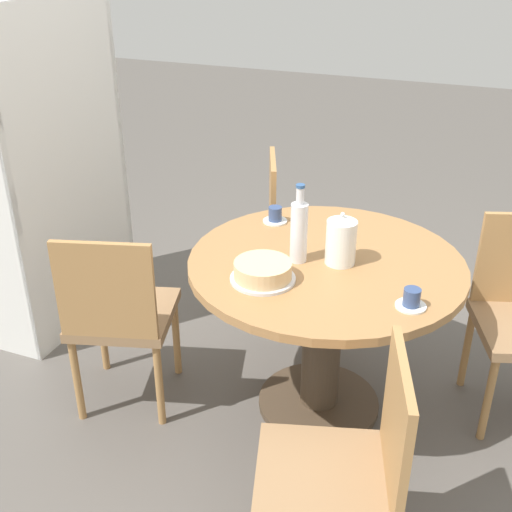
{
  "coord_description": "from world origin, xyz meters",
  "views": [
    {
      "loc": [
        -2.23,
        -0.58,
        1.95
      ],
      "look_at": [
        0.0,
        0.31,
        0.71
      ],
      "focal_mm": 45.0,
      "sensor_mm": 36.0,
      "label": 1
    }
  ],
  "objects_px": {
    "cup_b": "(275,216)",
    "chair_a": "(119,314)",
    "coffee_pot": "(341,240)",
    "water_bottle": "(299,230)",
    "cake_main": "(263,272)",
    "chair_d": "(297,229)",
    "bookshelf": "(57,178)",
    "cup_a": "(411,300)",
    "chair_b": "(345,471)"
  },
  "relations": [
    {
      "from": "cup_a",
      "to": "cup_b",
      "type": "distance_m",
      "value": 0.86
    },
    {
      "from": "coffee_pot",
      "to": "bookshelf",
      "type": "bearing_deg",
      "value": 80.36
    },
    {
      "from": "chair_a",
      "to": "water_bottle",
      "type": "height_order",
      "value": "water_bottle"
    },
    {
      "from": "cake_main",
      "to": "cup_b",
      "type": "relative_size",
      "value": 2.27
    },
    {
      "from": "coffee_pot",
      "to": "chair_a",
      "type": "bearing_deg",
      "value": 109.48
    },
    {
      "from": "coffee_pot",
      "to": "cup_a",
      "type": "relative_size",
      "value": 1.98
    },
    {
      "from": "bookshelf",
      "to": "water_bottle",
      "type": "xyz_separation_m",
      "value": [
        -0.31,
        -1.4,
        0.08
      ]
    },
    {
      "from": "chair_a",
      "to": "cup_b",
      "type": "bearing_deg",
      "value": -146.58
    },
    {
      "from": "chair_d",
      "to": "cup_a",
      "type": "xyz_separation_m",
      "value": [
        -1.01,
        -0.75,
        0.3
      ]
    },
    {
      "from": "water_bottle",
      "to": "cake_main",
      "type": "bearing_deg",
      "value": 159.8
    },
    {
      "from": "chair_b",
      "to": "water_bottle",
      "type": "relative_size",
      "value": 2.7
    },
    {
      "from": "chair_b",
      "to": "chair_d",
      "type": "height_order",
      "value": "same"
    },
    {
      "from": "chair_d",
      "to": "coffee_pot",
      "type": "height_order",
      "value": "coffee_pot"
    },
    {
      "from": "chair_d",
      "to": "cake_main",
      "type": "relative_size",
      "value": 3.51
    },
    {
      "from": "cup_b",
      "to": "cup_a",
      "type": "bearing_deg",
      "value": -126.13
    },
    {
      "from": "chair_a",
      "to": "cup_a",
      "type": "bearing_deg",
      "value": 166.9
    },
    {
      "from": "cup_b",
      "to": "chair_b",
      "type": "bearing_deg",
      "value": -149.99
    },
    {
      "from": "chair_b",
      "to": "chair_d",
      "type": "xyz_separation_m",
      "value": [
        1.59,
        0.68,
        0.0
      ]
    },
    {
      "from": "cup_b",
      "to": "chair_a",
      "type": "bearing_deg",
      "value": 139.91
    },
    {
      "from": "coffee_pot",
      "to": "cup_a",
      "type": "distance_m",
      "value": 0.4
    },
    {
      "from": "cup_b",
      "to": "cake_main",
      "type": "bearing_deg",
      "value": -164.84
    },
    {
      "from": "bookshelf",
      "to": "cup_a",
      "type": "xyz_separation_m",
      "value": [
        -0.5,
        -1.88,
        -0.02
      ]
    },
    {
      "from": "chair_a",
      "to": "cup_b",
      "type": "relative_size",
      "value": 7.95
    },
    {
      "from": "chair_a",
      "to": "cake_main",
      "type": "height_order",
      "value": "chair_a"
    },
    {
      "from": "chair_b",
      "to": "bookshelf",
      "type": "relative_size",
      "value": 0.53
    },
    {
      "from": "chair_d",
      "to": "coffee_pot",
      "type": "relative_size",
      "value": 4.02
    },
    {
      "from": "bookshelf",
      "to": "cup_b",
      "type": "height_order",
      "value": "bookshelf"
    },
    {
      "from": "chair_a",
      "to": "chair_b",
      "type": "relative_size",
      "value": 1.0
    },
    {
      "from": "chair_d",
      "to": "water_bottle",
      "type": "relative_size",
      "value": 2.7
    },
    {
      "from": "chair_d",
      "to": "cup_b",
      "type": "xyz_separation_m",
      "value": [
        -0.5,
        -0.05,
        0.3
      ]
    },
    {
      "from": "coffee_pot",
      "to": "water_bottle",
      "type": "height_order",
      "value": "water_bottle"
    },
    {
      "from": "chair_d",
      "to": "coffee_pot",
      "type": "distance_m",
      "value": 0.96
    },
    {
      "from": "chair_b",
      "to": "cake_main",
      "type": "distance_m",
      "value": 0.8
    },
    {
      "from": "coffee_pot",
      "to": "cake_main",
      "type": "bearing_deg",
      "value": 136.47
    },
    {
      "from": "chair_d",
      "to": "cup_b",
      "type": "relative_size",
      "value": 7.95
    },
    {
      "from": "chair_b",
      "to": "cup_a",
      "type": "relative_size",
      "value": 7.95
    },
    {
      "from": "bookshelf",
      "to": "coffee_pot",
      "type": "xyz_separation_m",
      "value": [
        -0.27,
        -1.56,
        0.05
      ]
    },
    {
      "from": "chair_d",
      "to": "coffee_pot",
      "type": "xyz_separation_m",
      "value": [
        -0.78,
        -0.43,
        0.37
      ]
    },
    {
      "from": "chair_d",
      "to": "cup_a",
      "type": "bearing_deg",
      "value": -165.09
    },
    {
      "from": "chair_a",
      "to": "cake_main",
      "type": "distance_m",
      "value": 0.7
    },
    {
      "from": "water_bottle",
      "to": "cup_a",
      "type": "height_order",
      "value": "water_bottle"
    },
    {
      "from": "water_bottle",
      "to": "cake_main",
      "type": "xyz_separation_m",
      "value": [
        -0.2,
        0.07,
        -0.1
      ]
    },
    {
      "from": "cake_main",
      "to": "cup_a",
      "type": "xyz_separation_m",
      "value": [
        0.01,
        -0.56,
        -0.01
      ]
    },
    {
      "from": "chair_d",
      "to": "bookshelf",
      "type": "height_order",
      "value": "bookshelf"
    },
    {
      "from": "coffee_pot",
      "to": "water_bottle",
      "type": "distance_m",
      "value": 0.17
    },
    {
      "from": "chair_b",
      "to": "bookshelf",
      "type": "height_order",
      "value": "bookshelf"
    },
    {
      "from": "bookshelf",
      "to": "cake_main",
      "type": "bearing_deg",
      "value": 68.86
    },
    {
      "from": "chair_a",
      "to": "bookshelf",
      "type": "relative_size",
      "value": 0.53
    },
    {
      "from": "bookshelf",
      "to": "coffee_pot",
      "type": "relative_size",
      "value": 7.61
    },
    {
      "from": "chair_a",
      "to": "bookshelf",
      "type": "xyz_separation_m",
      "value": [
        0.57,
        0.7,
        0.32
      ]
    }
  ]
}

